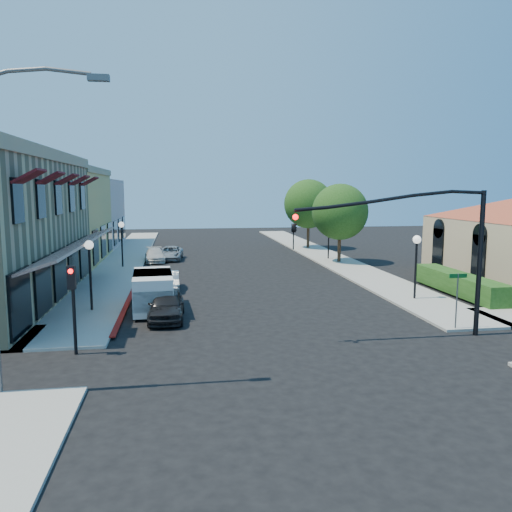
{
  "coord_description": "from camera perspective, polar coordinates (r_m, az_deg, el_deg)",
  "views": [
    {
      "loc": [
        -4.15,
        -17.05,
        6.06
      ],
      "look_at": [
        -0.23,
        8.26,
        2.6
      ],
      "focal_mm": 35.0,
      "sensor_mm": 36.0,
      "label": 1
    }
  ],
  "objects": [
    {
      "name": "curb_red_strip",
      "position": [
        25.92,
        -14.72,
        -6.08
      ],
      "size": [
        0.25,
        10.0,
        0.06
      ],
      "primitive_type": "cube",
      "color": "maroon",
      "rests_on": "ground"
    },
    {
      "name": "sidewalk_right",
      "position": [
        46.29,
        7.46,
        0.18
      ],
      "size": [
        3.5,
        50.0,
        0.12
      ],
      "primitive_type": "cube",
      "color": "#9A978C",
      "rests_on": "ground"
    },
    {
      "name": "street_tree_b",
      "position": [
        50.75,
        6.02,
        5.94
      ],
      "size": [
        4.94,
        4.94,
        7.02
      ],
      "color": "black",
      "rests_on": "ground"
    },
    {
      "name": "white_van",
      "position": [
        25.33,
        -11.7,
        -3.74
      ],
      "size": [
        2.11,
        4.41,
        1.91
      ],
      "color": "silver",
      "rests_on": "ground"
    },
    {
      "name": "lamppost_left_far",
      "position": [
        39.43,
        -15.11,
        2.59
      ],
      "size": [
        0.44,
        0.44,
        3.57
      ],
      "color": "black",
      "rests_on": "ground"
    },
    {
      "name": "cobra_streetlight",
      "position": [
        15.88,
        -27.21,
        3.99
      ],
      "size": [
        3.6,
        0.25,
        9.31
      ],
      "color": "#595B5E",
      "rests_on": "ground"
    },
    {
      "name": "yellow_stucco_building",
      "position": [
        44.58,
        -23.6,
        4.15
      ],
      "size": [
        10.0,
        12.0,
        7.6
      ],
      "primitive_type": "cube",
      "color": "tan",
      "rests_on": "ground"
    },
    {
      "name": "sidewalk_left",
      "position": [
        44.69,
        -14.62,
        -0.27
      ],
      "size": [
        3.5,
        50.0,
        0.12
      ],
      "primitive_type": "cube",
      "color": "#9A978C",
      "rests_on": "ground"
    },
    {
      "name": "lamppost_right_near",
      "position": [
        28.26,
        17.87,
        0.57
      ],
      "size": [
        0.44,
        0.44,
        3.57
      ],
      "color": "black",
      "rests_on": "ground"
    },
    {
      "name": "hedge",
      "position": [
        31.09,
        22.13,
        -4.12
      ],
      "size": [
        1.4,
        8.0,
        1.1
      ],
      "primitive_type": "cube",
      "color": "#1C4513",
      "rests_on": "ground"
    },
    {
      "name": "lamppost_right_far",
      "position": [
        43.08,
        8.32,
        3.19
      ],
      "size": [
        0.44,
        0.44,
        3.57
      ],
      "color": "black",
      "rests_on": "ground"
    },
    {
      "name": "lamppost_left_near",
      "position": [
        25.64,
        -18.49,
        -0.15
      ],
      "size": [
        0.44,
        0.44,
        3.57
      ],
      "color": "black",
      "rests_on": "ground"
    },
    {
      "name": "ground",
      "position": [
        18.56,
        4.7,
        -11.38
      ],
      "size": [
        120.0,
        120.0,
        0.0
      ],
      "primitive_type": "plane",
      "color": "black",
      "rests_on": "ground"
    },
    {
      "name": "parked_car_b",
      "position": [
        30.56,
        -9.88,
        -2.81
      ],
      "size": [
        1.22,
        3.35,
        1.1
      ],
      "primitive_type": "imported",
      "rotation": [
        0.0,
        0.0,
        0.02
      ],
      "color": "#929596",
      "rests_on": "ground"
    },
    {
      "name": "parked_car_c",
      "position": [
        42.46,
        -11.49,
        0.09
      ],
      "size": [
        1.89,
        3.95,
        1.11
      ],
      "primitive_type": "imported",
      "rotation": [
        0.0,
        0.0,
        0.09
      ],
      "color": "silver",
      "rests_on": "ground"
    },
    {
      "name": "street_tree_a",
      "position": [
        41.18,
        9.58,
        4.99
      ],
      "size": [
        4.56,
        4.56,
        6.48
      ],
      "color": "black",
      "rests_on": "ground"
    },
    {
      "name": "parked_car_a",
      "position": [
        23.68,
        -10.19,
        -5.58
      ],
      "size": [
        1.7,
        4.0,
        1.35
      ],
      "primitive_type": "imported",
      "rotation": [
        0.0,
        0.0,
        -0.03
      ],
      "color": "black",
      "rests_on": "ground"
    },
    {
      "name": "street_name_sign",
      "position": [
        22.92,
        22.01,
        -3.84
      ],
      "size": [
        0.8,
        0.06,
        2.5
      ],
      "color": "#595B5E",
      "rests_on": "ground"
    },
    {
      "name": "parked_car_d",
      "position": [
        43.4,
        -9.74,
        0.32
      ],
      "size": [
        2.23,
        4.27,
        1.15
      ],
      "primitive_type": "imported",
      "rotation": [
        0.0,
        0.0,
        -0.08
      ],
      "color": "#9D9FA2",
      "rests_on": "ground"
    },
    {
      "name": "secondary_signal",
      "position": [
        19.22,
        -20.23,
        -4.01
      ],
      "size": [
        0.28,
        0.42,
        3.32
      ],
      "color": "black",
      "rests_on": "ground"
    },
    {
      "name": "signal_mast_arm",
      "position": [
        21.16,
        19.47,
        1.91
      ],
      "size": [
        8.01,
        0.39,
        6.0
      ],
      "color": "black",
      "rests_on": "ground"
    },
    {
      "name": "pink_stucco_building",
      "position": [
        56.27,
        -20.49,
        4.6
      ],
      "size": [
        10.0,
        12.0,
        7.0
      ],
      "primitive_type": "cube",
      "color": "beige",
      "rests_on": "ground"
    }
  ]
}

